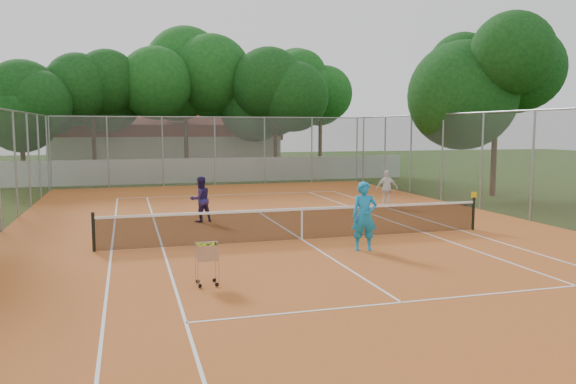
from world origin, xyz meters
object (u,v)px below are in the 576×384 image
object	(u,v)px
clubhouse	(166,143)
player_near	(364,216)
tennis_net	(302,224)
ball_hopper	(207,263)
player_far_left	(201,199)
player_far_right	(387,189)

from	to	relation	value
clubhouse	player_near	distance (m)	31.08
tennis_net	clubhouse	distance (m)	29.12
player_near	ball_hopper	bearing A→B (deg)	-139.40
player_near	clubhouse	bearing A→B (deg)	110.33
player_near	ball_hopper	size ratio (longest dim) A/B	1.91
player_far_left	ball_hopper	distance (m)	8.30
player_far_right	tennis_net	bearing A→B (deg)	61.69
player_far_right	ball_hopper	size ratio (longest dim) A/B	1.58
player_far_left	player_far_right	distance (m)	8.28
tennis_net	player_far_right	size ratio (longest dim) A/B	7.56
ball_hopper	player_near	bearing A→B (deg)	31.06
player_far_left	player_far_right	size ratio (longest dim) A/B	1.04
clubhouse	ball_hopper	bearing A→B (deg)	-92.48
tennis_net	player_far_right	distance (m)	8.01
clubhouse	player_far_left	distance (m)	24.97
tennis_net	player_far_right	xyz separation A→B (m)	(5.60, 5.72, 0.30)
tennis_net	player_far_left	bearing A→B (deg)	121.71
clubhouse	player_near	bearing A→B (deg)	-84.09
clubhouse	player_near	world-z (taller)	clubhouse
player_far_right	ball_hopper	xyz separation A→B (m)	(-9.03, -9.89, -0.29)
clubhouse	ball_hopper	distance (m)	33.24
player_far_left	tennis_net	bearing A→B (deg)	102.08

